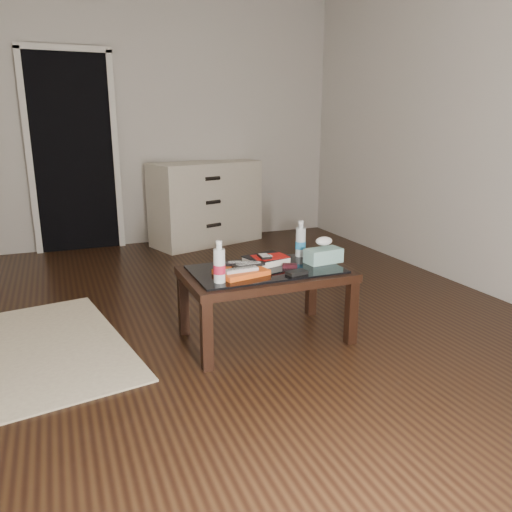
{
  "coord_description": "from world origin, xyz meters",
  "views": [
    {
      "loc": [
        -0.61,
        -3.08,
        1.33
      ],
      "look_at": [
        0.47,
        -0.4,
        0.55
      ],
      "focal_mm": 35.0,
      "sensor_mm": 36.0,
      "label": 1
    }
  ],
  "objects_px": {
    "water_bottle_left": "(219,262)",
    "textbook": "(266,260)",
    "tissue_box": "(323,256)",
    "coffee_table": "(266,278)",
    "water_bottle_right": "(301,239)",
    "dresser": "(206,203)"
  },
  "relations": [
    {
      "from": "water_bottle_left",
      "to": "textbook",
      "type": "bearing_deg",
      "value": 32.68
    },
    {
      "from": "water_bottle_left",
      "to": "tissue_box",
      "type": "xyz_separation_m",
      "value": [
        0.74,
        0.13,
        -0.07
      ]
    },
    {
      "from": "textbook",
      "to": "water_bottle_left",
      "type": "height_order",
      "value": "water_bottle_left"
    },
    {
      "from": "textbook",
      "to": "water_bottle_left",
      "type": "distance_m",
      "value": 0.47
    },
    {
      "from": "coffee_table",
      "to": "water_bottle_left",
      "type": "height_order",
      "value": "water_bottle_left"
    },
    {
      "from": "coffee_table",
      "to": "water_bottle_right",
      "type": "bearing_deg",
      "value": 28.91
    },
    {
      "from": "dresser",
      "to": "water_bottle_right",
      "type": "relative_size",
      "value": 5.44
    },
    {
      "from": "dresser",
      "to": "textbook",
      "type": "relative_size",
      "value": 5.18
    },
    {
      "from": "water_bottle_left",
      "to": "tissue_box",
      "type": "distance_m",
      "value": 0.75
    },
    {
      "from": "coffee_table",
      "to": "textbook",
      "type": "height_order",
      "value": "textbook"
    },
    {
      "from": "coffee_table",
      "to": "tissue_box",
      "type": "bearing_deg",
      "value": -2.12
    },
    {
      "from": "textbook",
      "to": "water_bottle_right",
      "type": "relative_size",
      "value": 1.05
    },
    {
      "from": "coffee_table",
      "to": "tissue_box",
      "type": "height_order",
      "value": "tissue_box"
    },
    {
      "from": "textbook",
      "to": "water_bottle_right",
      "type": "bearing_deg",
      "value": 1.59
    },
    {
      "from": "dresser",
      "to": "water_bottle_left",
      "type": "bearing_deg",
      "value": -122.46
    },
    {
      "from": "coffee_table",
      "to": "dresser",
      "type": "distance_m",
      "value": 2.65
    },
    {
      "from": "coffee_table",
      "to": "water_bottle_right",
      "type": "distance_m",
      "value": 0.42
    },
    {
      "from": "coffee_table",
      "to": "tissue_box",
      "type": "xyz_separation_m",
      "value": [
        0.39,
        -0.01,
        0.11
      ]
    },
    {
      "from": "coffee_table",
      "to": "dresser",
      "type": "relative_size",
      "value": 0.77
    },
    {
      "from": "water_bottle_left",
      "to": "tissue_box",
      "type": "relative_size",
      "value": 1.03
    },
    {
      "from": "water_bottle_left",
      "to": "water_bottle_right",
      "type": "relative_size",
      "value": 1.0
    },
    {
      "from": "water_bottle_right",
      "to": "textbook",
      "type": "bearing_deg",
      "value": -164.36
    }
  ]
}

